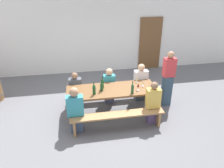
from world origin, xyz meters
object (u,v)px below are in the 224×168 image
Objects in this scene: seated_guest_far_0 at (76,90)px; seated_guest_far_1 at (109,87)px; bench_far at (108,89)px; wine_glass_2 at (143,82)px; tasting_table at (112,91)px; seated_guest_far_2 at (140,83)px; seated_guest_near_0 at (75,111)px; wooden_door at (150,44)px; bench_near at (118,117)px; wine_bottle_0 at (103,84)px; wine_bottle_3 at (94,90)px; seated_guest_near_1 at (153,104)px; wine_bottle_2 at (132,89)px; wine_glass_1 at (138,86)px; wine_glass_0 at (137,79)px; wine_bottle_1 at (102,87)px; standing_host at (168,80)px.

seated_guest_far_1 is at bearing 90.00° from seated_guest_far_0.
bench_far is at bearing 98.91° from seated_guest_far_0.
wine_glass_2 is at bearing 55.89° from seated_guest_far_1.
tasting_table is 1.16m from seated_guest_far_2.
seated_guest_near_0 is 1.06× the size of seated_guest_far_1.
seated_guest_far_2 is (-1.17, -2.54, -0.49)m from wooden_door.
bench_near is at bearing -138.35° from wine_glass_2.
wine_bottle_0 is 0.95m from seated_guest_far_0.
wooden_door is 1.79× the size of seated_guest_far_2.
wine_bottle_3 is (-0.50, -0.20, 0.20)m from tasting_table.
wine_bottle_0 reaches higher than bench_near.
tasting_table is 1.12m from seated_guest_near_1.
wine_bottle_2 is 0.29× the size of seated_guest_near_0.
wooden_door is 12.78× the size of wine_glass_2.
bench_near is at bearing -139.91° from wine_glass_1.
wine_glass_2 is (-1.29, -3.11, -0.18)m from wooden_door.
seated_guest_near_1 is (0.94, 0.15, 0.18)m from bench_near.
wine_bottle_3 is at bearing -157.93° from tasting_table.
wine_bottle_0 is 0.29× the size of seated_guest_near_0.
wine_bottle_3 is 1.01m from seated_guest_far_1.
wine_bottle_0 is 1.03m from wine_glass_0.
seated_guest_near_0 is 1.19m from seated_guest_far_0.
wine_bottle_2 reaches higher than wine_bottle_1.
wine_bottle_3 is at bearing -33.35° from seated_guest_far_1.
bench_near is 1.35m from seated_guest_far_1.
seated_guest_near_0 is at bearing -130.17° from wooden_door.
wine_bottle_0 is 0.30× the size of seated_guest_near_1.
bench_far is 7.27× the size of wine_bottle_1.
bench_far is at bearing 62.26° from wine_bottle_3.
wine_glass_1 is 0.91m from seated_guest_far_2.
seated_guest_far_1 is (1.02, 1.19, -0.03)m from seated_guest_near_0.
seated_guest_far_0 is (-0.67, 0.64, -0.37)m from wine_bottle_1.
wine_glass_2 is at bearing 9.46° from wine_bottle_3.
wine_bottle_0 is at bearing 49.31° from wine_bottle_3.
standing_host is at bearing -99.40° from wooden_door.
tasting_table is at bearing -159.10° from wine_glass_0.
tasting_table is 2.17× the size of seated_guest_far_1.
bench_far is 0.98m from wine_bottle_1.
wine_glass_0 is 1.79m from seated_guest_far_0.
bench_far is 13.89× the size of wine_glass_0.
wine_glass_0 is at bearing 80.19° from seated_guest_far_0.
wooden_door is at bearing -40.17° from seated_guest_near_0.
wine_bottle_2 is (-1.69, -3.47, -0.17)m from wooden_door.
seated_guest_far_2 reaches higher than seated_guest_far_0.
seated_guest_far_1 is (0.52, 0.79, -0.35)m from wine_bottle_3.
bench_far is at bearing 113.27° from wine_bottle_2.
seated_guest_far_0 is 0.64× the size of standing_host.
tasting_table is 0.57m from wine_bottle_3.
bench_near is at bearing 29.52° from standing_host.
wine_bottle_2 reaches higher than wine_glass_0.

